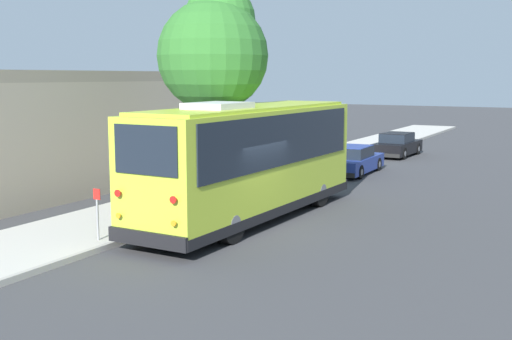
% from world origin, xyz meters
% --- Properties ---
extents(ground_plane, '(160.00, 160.00, 0.00)m').
position_xyz_m(ground_plane, '(0.00, 0.00, 0.00)').
color(ground_plane, '#3D3D3F').
extents(sidewalk_slab, '(80.00, 3.49, 0.15)m').
position_xyz_m(sidewalk_slab, '(0.00, 3.92, 0.07)').
color(sidewalk_slab, beige).
rests_on(sidewalk_slab, ground).
extents(curb_strip, '(80.00, 0.14, 0.15)m').
position_xyz_m(curb_strip, '(0.00, 2.11, 0.07)').
color(curb_strip, '#AAA69D').
rests_on(curb_strip, ground).
extents(shuttle_bus, '(10.02, 2.67, 3.64)m').
position_xyz_m(shuttle_bus, '(1.21, 0.57, 1.96)').
color(shuttle_bus, '#ADC633').
rests_on(shuttle_bus, ground).
extents(parked_sedan_blue, '(4.50, 1.80, 1.26)m').
position_xyz_m(parked_sedan_blue, '(11.60, 1.00, 0.58)').
color(parked_sedan_blue, navy).
rests_on(parked_sedan_blue, ground).
extents(parked_sedan_black, '(4.23, 1.81, 1.29)m').
position_xyz_m(parked_sedan_black, '(18.86, 1.05, 0.60)').
color(parked_sedan_black, black).
rests_on(parked_sedan_black, ground).
extents(street_tree, '(3.72, 3.72, 7.30)m').
position_xyz_m(street_tree, '(2.82, 2.82, 5.25)').
color(street_tree, brown).
rests_on(street_tree, sidewalk_slab).
extents(sign_post_near, '(0.06, 0.22, 1.35)m').
position_xyz_m(sign_post_near, '(-3.37, 2.54, 0.85)').
color(sign_post_near, gray).
rests_on(sign_post_near, sidewalk_slab).
extents(sign_post_far, '(0.06, 0.06, 1.39)m').
position_xyz_m(sign_post_far, '(-1.39, 2.54, 0.84)').
color(sign_post_far, gray).
rests_on(sign_post_far, sidewalk_slab).
extents(fire_hydrant, '(0.22, 0.22, 0.81)m').
position_xyz_m(fire_hydrant, '(7.29, 2.72, 0.55)').
color(fire_hydrant, red).
rests_on(fire_hydrant, sidewalk_slab).
extents(building_backdrop, '(19.38, 6.38, 4.56)m').
position_xyz_m(building_backdrop, '(0.53, 10.48, 2.09)').
color(building_backdrop, tan).
rests_on(building_backdrop, ground).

